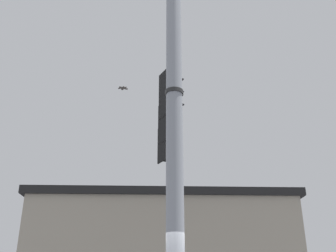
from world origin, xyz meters
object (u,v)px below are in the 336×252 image
(traffic_light_mid_inner, at_px, (169,123))
(bird_flying, at_px, (123,88))
(traffic_light_nearest_pole, at_px, (171,94))
(traffic_light_mid_outer, at_px, (167,145))
(street_name_sign, at_px, (174,99))

(traffic_light_mid_inner, bearing_deg, bird_flying, -178.84)
(traffic_light_nearest_pole, relative_size, traffic_light_mid_outer, 1.00)
(traffic_light_mid_outer, bearing_deg, traffic_light_mid_inner, -26.51)
(traffic_light_mid_inner, relative_size, traffic_light_mid_outer, 1.00)
(traffic_light_nearest_pole, distance_m, traffic_light_mid_inner, 1.73)
(street_name_sign, bearing_deg, traffic_light_mid_outer, 153.27)
(traffic_light_nearest_pole, bearing_deg, street_name_sign, -27.26)
(traffic_light_mid_outer, bearing_deg, traffic_light_nearest_pole, -26.51)
(traffic_light_nearest_pole, bearing_deg, traffic_light_mid_outer, 153.49)
(traffic_light_nearest_pole, xyz_separation_m, bird_flying, (-5.10, 0.70, 2.81))
(traffic_light_mid_inner, distance_m, bird_flying, 4.53)
(bird_flying, bearing_deg, street_name_sign, -12.07)
(traffic_light_nearest_pole, bearing_deg, traffic_light_mid_inner, 153.49)
(traffic_light_nearest_pole, height_order, traffic_light_mid_outer, same)
(traffic_light_mid_outer, distance_m, street_name_sign, 4.99)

